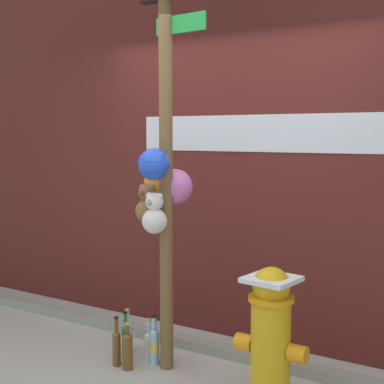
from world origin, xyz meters
name	(u,v)px	position (x,y,z in m)	size (l,w,h in m)	color
building_wall	(243,110)	(0.00, 1.43, 1.89)	(10.00, 0.21, 3.78)	#561E19
curb_strip	(212,348)	(0.00, 0.94, 0.04)	(8.00, 0.12, 0.08)	gray
memorial_post	(163,157)	(-0.17, 0.53, 1.54)	(0.56, 0.52, 2.96)	brown
fire_hydrant	(271,334)	(0.72, 0.42, 0.46)	(0.47, 0.33, 0.88)	gold
bottle_0	(127,350)	(-0.37, 0.36, 0.14)	(0.08, 0.08, 0.34)	brown
bottle_1	(126,340)	(-0.49, 0.49, 0.15)	(0.06, 0.06, 0.37)	#337038
bottle_2	(128,335)	(-0.57, 0.61, 0.13)	(0.08, 0.08, 0.34)	#93CCE0
bottle_3	(154,345)	(-0.26, 0.54, 0.15)	(0.07, 0.07, 0.37)	#93CCE0
bottle_4	(117,346)	(-0.48, 0.37, 0.15)	(0.06, 0.06, 0.37)	brown
bottle_5	(149,344)	(-0.34, 0.58, 0.12)	(0.07, 0.07, 0.32)	silver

